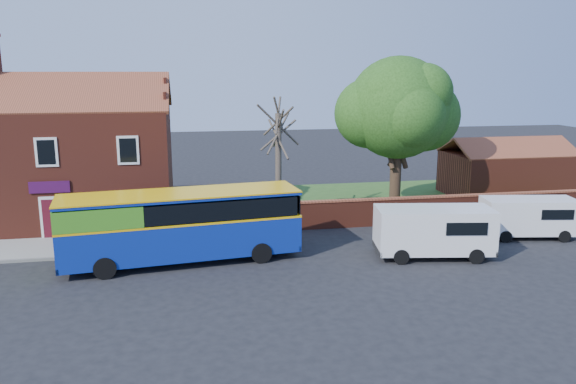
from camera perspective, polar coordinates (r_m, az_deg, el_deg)
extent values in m
plane|color=black|center=(24.01, -9.73, -9.04)|extent=(120.00, 120.00, 0.00)
cube|color=gray|center=(30.24, -23.33, -5.28)|extent=(18.00, 3.50, 0.12)
cube|color=slate|center=(28.62, -24.09, -6.29)|extent=(18.00, 0.15, 0.14)
cube|color=#426B28|center=(38.69, 9.60, -0.81)|extent=(26.00, 12.00, 0.04)
cube|color=maroon|center=(35.03, -21.73, 2.51)|extent=(12.00, 8.00, 6.50)
cube|color=brown|center=(32.68, -23.00, 9.28)|extent=(12.30, 4.08, 2.16)
cube|color=brown|center=(36.59, -21.66, 9.60)|extent=(12.30, 4.08, 2.16)
cube|color=black|center=(30.94, -23.34, 3.73)|extent=(1.10, 0.06, 1.50)
cube|color=#4C0F19|center=(31.57, -22.82, -2.56)|extent=(0.95, 0.04, 2.10)
cube|color=silver|center=(31.58, -22.82, -2.46)|extent=(1.20, 0.06, 2.30)
cube|color=#3B0D38|center=(31.20, -23.08, 0.46)|extent=(2.00, 0.06, 0.60)
cube|color=maroon|center=(33.11, 13.15, -1.88)|extent=(22.00, 0.30, 1.50)
cube|color=brown|center=(32.92, 13.21, -0.53)|extent=(22.00, 0.38, 0.10)
cube|color=maroon|center=(42.29, 21.22, 1.68)|extent=(8.00, 5.00, 3.00)
cube|color=brown|center=(40.95, 22.35, 4.18)|extent=(8.20, 2.56, 1.24)
cube|color=brown|center=(43.06, 20.57, 4.67)|extent=(8.20, 2.56, 1.24)
cube|color=#0D2A98|center=(26.21, -10.72, -4.42)|extent=(10.91, 3.94, 1.70)
cube|color=yellow|center=(25.98, -10.79, -2.63)|extent=(10.93, 3.96, 0.10)
cube|color=black|center=(25.86, -10.83, -1.54)|extent=(10.49, 3.91, 0.85)
cube|color=#489C22|center=(25.73, -18.64, -2.04)|extent=(3.93, 3.13, 0.90)
cube|color=#0D2A98|center=(25.73, -10.88, -0.30)|extent=(10.91, 3.94, 0.14)
cube|color=yellow|center=(25.71, -10.89, -0.13)|extent=(10.95, 3.98, 0.06)
cylinder|color=black|center=(25.11, -18.12, -7.35)|extent=(0.99, 0.39, 0.96)
cylinder|color=black|center=(27.50, -18.08, -5.65)|extent=(0.99, 0.39, 0.96)
cylinder|color=black|center=(25.84, -2.74, -6.19)|extent=(0.99, 0.39, 0.96)
cylinder|color=black|center=(28.16, -4.03, -4.64)|extent=(0.99, 0.39, 0.96)
cube|color=white|center=(27.24, 14.59, -3.70)|extent=(5.65, 2.97, 2.04)
cube|color=black|center=(27.92, 19.41, -2.94)|extent=(0.37, 1.82, 0.81)
cube|color=black|center=(28.33, 19.67, -5.35)|extent=(0.44, 2.14, 0.26)
cylinder|color=black|center=(26.17, 11.42, -6.47)|extent=(0.74, 0.33, 0.71)
cylinder|color=black|center=(28.06, 10.53, -5.15)|extent=(0.74, 0.33, 0.71)
cylinder|color=black|center=(27.13, 18.57, -6.21)|extent=(0.74, 0.33, 0.71)
cylinder|color=black|center=(28.95, 17.23, -4.96)|extent=(0.74, 0.33, 0.71)
cube|color=white|center=(32.11, 23.26, -2.21)|extent=(4.99, 2.65, 1.80)
cube|color=black|center=(32.97, 26.69, -1.65)|extent=(0.34, 1.60, 0.71)
cube|color=black|center=(33.32, 26.82, -3.47)|extent=(0.41, 1.89, 0.23)
cylinder|color=black|center=(30.94, 21.22, -4.23)|extent=(0.65, 0.32, 0.63)
cylinder|color=black|center=(32.53, 20.06, -3.36)|extent=(0.65, 0.32, 0.63)
cylinder|color=black|center=(32.20, 26.24, -4.04)|extent=(0.65, 0.32, 0.63)
cylinder|color=black|center=(33.73, 24.89, -3.22)|extent=(0.65, 0.32, 0.63)
cylinder|color=black|center=(35.49, 10.84, 1.19)|extent=(0.69, 0.69, 3.95)
sphere|color=#3B7624|center=(34.93, 11.14, 8.40)|extent=(6.18, 6.18, 6.18)
sphere|color=#3B7624|center=(35.98, 13.60, 7.57)|extent=(4.47, 4.47, 4.47)
sphere|color=#3B7624|center=(34.88, 8.28, 7.93)|extent=(4.29, 4.29, 4.29)
cylinder|color=#4C4238|center=(32.46, -0.98, 2.47)|extent=(0.36, 0.36, 6.27)
cylinder|color=#4C4238|center=(32.16, -0.99, 6.41)|extent=(0.37, 3.06, 2.46)
cylinder|color=#4C4238|center=(32.18, -0.99, 6.01)|extent=(1.60, 2.26, 2.26)
cylinder|color=#4C4238|center=(32.14, -0.99, 6.81)|extent=(2.57, 1.18, 2.50)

